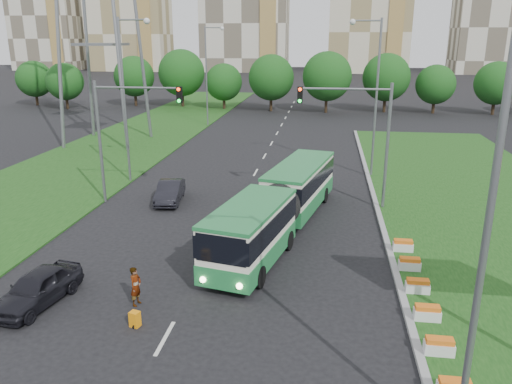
# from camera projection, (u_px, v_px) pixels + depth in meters

# --- Properties ---
(ground) EXTENTS (360.00, 360.00, 0.00)m
(ground) POSITION_uv_depth(u_px,v_px,m) (266.00, 271.00, 23.58)
(ground) COLOR black
(ground) RESTS_ON ground
(grass_median) EXTENTS (14.00, 60.00, 0.15)m
(grass_median) POSITION_uv_depth(u_px,v_px,m) (500.00, 224.00, 29.41)
(grass_median) COLOR #164112
(grass_median) RESTS_ON ground
(median_kerb) EXTENTS (0.30, 60.00, 0.18)m
(median_kerb) POSITION_uv_depth(u_px,v_px,m) (380.00, 218.00, 30.33)
(median_kerb) COLOR gray
(median_kerb) RESTS_ON ground
(left_verge) EXTENTS (12.00, 110.00, 0.10)m
(left_verge) POSITION_uv_depth(u_px,v_px,m) (116.00, 149.00, 49.61)
(left_verge) COLOR #164112
(left_verge) RESTS_ON ground
(lane_markings) EXTENTS (0.20, 100.00, 0.01)m
(lane_markings) POSITION_uv_depth(u_px,v_px,m) (259.00, 166.00, 42.91)
(lane_markings) COLOR silver
(lane_markings) RESTS_ON ground
(flower_planters) EXTENTS (1.10, 11.50, 0.60)m
(flower_planters) POSITION_uv_depth(u_px,v_px,m) (422.00, 298.00, 20.20)
(flower_planters) COLOR silver
(flower_planters) RESTS_ON grass_median
(traffic_mast_median) EXTENTS (5.76, 0.32, 8.00)m
(traffic_mast_median) POSITION_uv_depth(u_px,v_px,m) (362.00, 126.00, 30.84)
(traffic_mast_median) COLOR slate
(traffic_mast_median) RESTS_ON ground
(traffic_mast_left) EXTENTS (5.76, 0.32, 8.00)m
(traffic_mast_left) POSITION_uv_depth(u_px,v_px,m) (122.00, 123.00, 31.90)
(traffic_mast_left) COLOR slate
(traffic_mast_left) RESTS_ON ground
(street_lamps) EXTENTS (36.00, 60.00, 12.00)m
(street_lamps) POSITION_uv_depth(u_px,v_px,m) (238.00, 113.00, 31.68)
(street_lamps) COLOR slate
(street_lamps) RESTS_ON ground
(tree_line) EXTENTS (120.00, 8.00, 9.00)m
(tree_line) POSITION_uv_depth(u_px,v_px,m) (378.00, 82.00, 73.00)
(tree_line) COLOR #124414
(tree_line) RESTS_ON ground
(midrise_west) EXTENTS (22.00, 14.00, 36.00)m
(midrise_west) POSITION_uv_depth(u_px,v_px,m) (46.00, 16.00, 172.84)
(midrise_west) COLOR beige
(midrise_west) RESTS_ON ground
(articulated_bus) EXTENTS (2.54, 16.27, 2.68)m
(articulated_bus) POSITION_uv_depth(u_px,v_px,m) (278.00, 204.00, 27.95)
(articulated_bus) COLOR white
(articulated_bus) RESTS_ON ground
(car_left_near) EXTENTS (2.45, 4.50, 1.45)m
(car_left_near) POSITION_uv_depth(u_px,v_px,m) (37.00, 288.00, 20.47)
(car_left_near) COLOR black
(car_left_near) RESTS_ON ground
(car_left_far) EXTENTS (2.05, 4.44, 1.41)m
(car_left_far) POSITION_uv_depth(u_px,v_px,m) (170.00, 192.00, 33.46)
(car_left_far) COLOR black
(car_left_far) RESTS_ON ground
(pedestrian) EXTENTS (0.51, 0.68, 1.67)m
(pedestrian) POSITION_uv_depth(u_px,v_px,m) (136.00, 286.00, 20.38)
(pedestrian) COLOR gray
(pedestrian) RESTS_ON ground
(shopping_trolley) EXTENTS (0.36, 0.38, 0.62)m
(shopping_trolley) POSITION_uv_depth(u_px,v_px,m) (135.00, 319.00, 18.97)
(shopping_trolley) COLOR orange
(shopping_trolley) RESTS_ON ground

